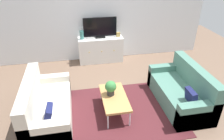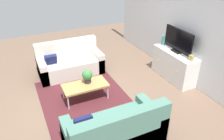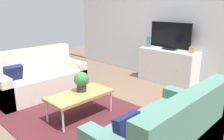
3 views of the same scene
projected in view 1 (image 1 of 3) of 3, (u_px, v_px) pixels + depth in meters
name	position (u px, v px, depth m)	size (l,w,h in m)	color
ground_plane	(116.00, 107.00, 4.49)	(10.00, 10.00, 0.00)	brown
wall_back	(99.00, 14.00, 6.02)	(6.40, 0.12, 2.70)	white
area_rug	(118.00, 112.00, 4.36)	(2.50, 1.90, 0.01)	#4C1E23
couch_left_side	(45.00, 108.00, 4.03)	(0.82, 1.67, 0.87)	beige
couch_right_side	(183.00, 92.00, 4.49)	(0.82, 1.67, 0.87)	#4C7A6B
coffee_table	(114.00, 98.00, 4.20)	(0.50, 0.99, 0.39)	#B7844C
potted_plant	(111.00, 87.00, 4.16)	(0.23, 0.23, 0.31)	#2D2D2D
tv_console	(101.00, 50.00, 6.25)	(1.30, 0.47, 0.74)	white
flat_screen_tv	(100.00, 28.00, 5.95)	(0.95, 0.16, 0.59)	black
glass_vase	(82.00, 35.00, 5.93)	(0.11, 0.11, 0.25)	teal
mantel_clock	(118.00, 35.00, 6.13)	(0.11, 0.07, 0.13)	tan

